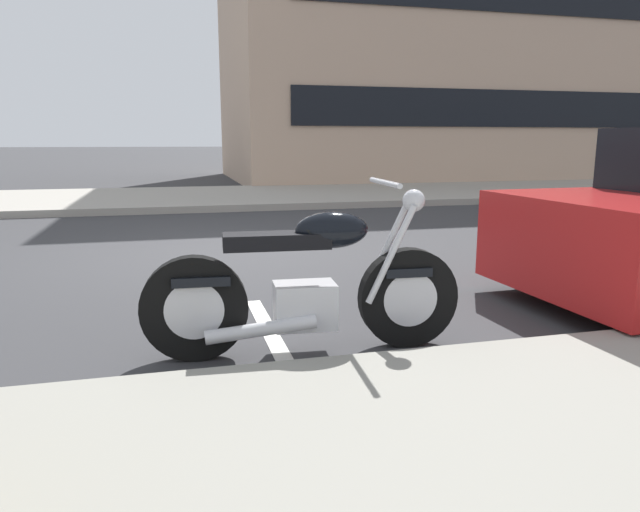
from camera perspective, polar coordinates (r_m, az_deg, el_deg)
The scene contains 5 objects.
ground_plane at distance 7.51m, azimuth -9.15°, elevation 0.47°, with size 260.00×260.00×0.00m, color #333335.
sidewalk_far_curb at distance 18.91m, azimuth 27.79°, elevation 5.97°, with size 120.00×5.00×0.14m, color gray.
parking_stall_stripe at distance 4.12m, azimuth -4.42°, elevation -8.39°, with size 0.12×2.20×0.01m, color silver.
parked_motorcycle at distance 3.81m, azimuth -1.21°, elevation -3.12°, with size 2.10×0.62×1.14m.
townhouse_near_left at distance 23.07m, azimuth 10.24°, elevation 20.92°, with size 14.15×8.99×10.65m.
Camera 1 is at (-0.66, -7.35, 1.39)m, focal length 32.66 mm.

